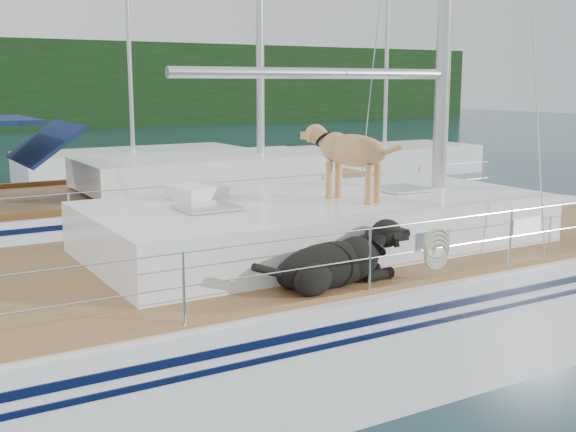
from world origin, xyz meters
TOP-DOWN VIEW (x-y plane):
  - ground at (0.00, 0.00)m, footprint 120.00×120.00m
  - main_sailboat at (0.09, -0.01)m, footprint 12.00×3.80m
  - neighbor_sailboat at (0.98, 5.93)m, footprint 11.00×3.50m
  - bg_boat_center at (4.00, 16.00)m, footprint 7.20×3.00m
  - bg_boat_east at (12.00, 13.00)m, footprint 6.40×3.00m

SIDE VIEW (x-z plane):
  - ground at x=0.00m, z-range 0.00..0.00m
  - bg_boat_center at x=4.00m, z-range -5.37..6.28m
  - bg_boat_east at x=12.00m, z-range -5.37..6.28m
  - neighbor_sailboat at x=0.98m, z-range -6.02..7.28m
  - main_sailboat at x=0.09m, z-range -6.33..7.68m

